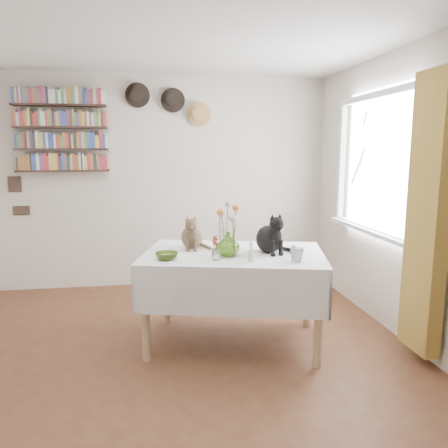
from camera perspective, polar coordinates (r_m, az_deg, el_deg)
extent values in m
cube|color=brown|center=(3.45, -6.69, -18.98)|extent=(4.04, 4.54, 0.04)
cube|color=white|center=(3.16, -7.69, 25.89)|extent=(4.04, 4.54, 0.04)
cube|color=beige|center=(5.32, -8.15, 5.43)|extent=(4.04, 0.04, 2.54)
cube|color=beige|center=(0.86, -0.74, -16.57)|extent=(4.04, 0.04, 2.54)
cube|color=beige|center=(3.73, 25.65, 2.83)|extent=(0.04, 4.54, 2.54)
cube|color=white|center=(4.37, 19.32, 7.38)|extent=(0.01, 1.40, 1.20)
cube|color=white|center=(4.39, 19.79, 15.61)|extent=(0.06, 1.52, 0.06)
cube|color=white|center=(4.43, 18.87, -0.78)|extent=(0.06, 1.52, 0.06)
cube|color=white|center=(3.74, 24.69, 6.76)|extent=(0.06, 0.06, 1.20)
cube|color=white|center=(5.02, 15.32, 7.80)|extent=(0.06, 0.06, 1.20)
cube|color=white|center=(4.42, 18.53, -0.79)|extent=(0.12, 1.50, 0.04)
cube|color=brown|center=(3.57, 25.05, 1.00)|extent=(0.12, 0.38, 2.10)
cube|color=white|center=(3.64, 1.30, -4.23)|extent=(1.66, 1.28, 0.06)
cylinder|color=tan|center=(3.49, -10.19, -11.81)|extent=(0.06, 0.06, 0.73)
cylinder|color=tan|center=(3.41, 12.21, -12.40)|extent=(0.06, 0.06, 0.73)
cylinder|color=tan|center=(4.21, -7.44, -7.96)|extent=(0.06, 0.06, 0.73)
cylinder|color=tan|center=(4.15, 10.81, -8.34)|extent=(0.06, 0.06, 0.73)
imported|color=#87AE43|center=(3.50, 0.53, -2.62)|extent=(0.26, 0.26, 0.20)
imported|color=#87AE43|center=(3.43, -7.52, -4.16)|extent=(0.21, 0.21, 0.05)
imported|color=white|center=(3.38, 9.47, -4.00)|extent=(0.12, 0.12, 0.10)
cylinder|color=white|center=(3.33, 3.53, -4.24)|extent=(0.04, 0.04, 0.09)
cylinder|color=white|center=(3.31, 3.55, -2.89)|extent=(0.02, 0.02, 0.07)
cylinder|color=white|center=(3.38, -1.12, -4.02)|extent=(0.05, 0.05, 0.09)
cone|color=white|center=(3.53, 9.11, -3.64)|extent=(0.05, 0.05, 0.08)
sphere|color=beige|center=(3.52, 9.13, -2.88)|extent=(0.03, 0.03, 0.03)
cylinder|color=#4C7233|center=(3.49, 0.02, -0.96)|extent=(0.01, 0.01, 0.30)
sphere|color=#E698C4|center=(3.46, 0.02, 1.48)|extent=(0.07, 0.07, 0.07)
cylinder|color=#4C7233|center=(3.47, 1.24, -1.34)|extent=(0.01, 0.01, 0.26)
sphere|color=#E698C4|center=(3.45, 1.25, 0.78)|extent=(0.06, 0.06, 0.06)
cylinder|color=#4C7233|center=(3.52, 1.42, -0.54)|extent=(0.01, 0.01, 0.34)
sphere|color=orange|center=(3.49, 1.43, 2.21)|extent=(0.06, 0.06, 0.06)
cylinder|color=#4C7233|center=(3.51, -0.54, -0.81)|extent=(0.01, 0.01, 0.31)
sphere|color=orange|center=(3.48, -0.55, 1.70)|extent=(0.05, 0.05, 0.05)
cylinder|color=#4C7233|center=(3.52, 0.40, -0.27)|extent=(0.01, 0.01, 0.37)
sphere|color=#999E93|center=(3.50, 0.40, 2.72)|extent=(0.04, 0.04, 0.04)
cube|color=#331E18|center=(5.29, -20.24, 6.54)|extent=(1.00, 0.16, 0.02)
cube|color=#331E18|center=(5.29, -20.39, 9.14)|extent=(1.00, 0.16, 0.02)
cube|color=#331E18|center=(5.29, -20.54, 11.73)|extent=(1.00, 0.16, 0.02)
cube|color=#331E18|center=(5.31, -20.70, 14.32)|extent=(1.00, 0.16, 0.02)
cylinder|color=black|center=(5.28, -11.23, 16.19)|extent=(0.28, 0.02, 0.28)
cylinder|color=black|center=(5.24, -11.24, 16.24)|extent=(0.16, 0.08, 0.16)
cylinder|color=black|center=(5.28, -6.70, 15.76)|extent=(0.28, 0.02, 0.28)
cylinder|color=black|center=(5.24, -6.68, 15.80)|extent=(0.16, 0.08, 0.16)
cylinder|color=tan|center=(5.29, -3.32, 14.16)|extent=(0.28, 0.02, 0.28)
cylinder|color=tan|center=(5.25, -3.27, 14.20)|extent=(0.16, 0.08, 0.16)
cube|color=#38281E|center=(5.50, -25.67, 4.71)|extent=(0.14, 0.02, 0.18)
cube|color=#38281E|center=(5.51, -24.94, 1.63)|extent=(0.18, 0.02, 0.10)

